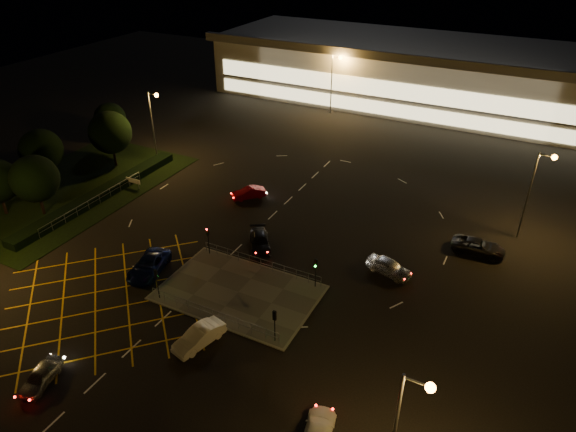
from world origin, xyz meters
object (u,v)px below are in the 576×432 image
at_px(signal_sw, 157,278).
at_px(car_approach_white, 318,432).
at_px(car_far_dkgrey, 260,241).
at_px(car_east_grey, 478,246).
at_px(signal_ne, 316,267).
at_px(car_circ_red, 249,193).
at_px(car_near_silver, 40,376).
at_px(signal_nw, 208,235).
at_px(car_left_blue, 149,266).
at_px(signal_se, 275,320).
at_px(car_queue_white, 199,337).
at_px(car_right_silver, 389,267).

xyz_separation_m(signal_sw, car_approach_white, (18.87, -6.74, -1.68)).
height_order(car_far_dkgrey, car_east_grey, car_east_grey).
bearing_deg(signal_ne, car_circ_red, 139.79).
bearing_deg(car_near_silver, car_far_dkgrey, 62.17).
xyz_separation_m(signal_nw, car_far_dkgrey, (3.96, 3.59, -1.66)).
bearing_deg(signal_sw, car_left_blue, -38.25).
bearing_deg(car_circ_red, signal_se, -10.41).
distance_m(car_near_silver, car_east_grey, 41.90).
bearing_deg(signal_nw, car_far_dkgrey, 42.13).
distance_m(car_queue_white, car_circ_red, 25.16).
relative_size(car_right_silver, car_approach_white, 0.97).
xyz_separation_m(signal_nw, car_circ_red, (-2.65, 12.39, -1.68)).
relative_size(signal_se, car_approach_white, 0.67).
bearing_deg(car_queue_white, car_approach_white, -2.48).
bearing_deg(car_circ_red, car_near_silver, -44.16).
bearing_deg(car_east_grey, car_far_dkgrey, 111.56).
bearing_deg(car_approach_white, car_queue_white, -28.39).
height_order(signal_se, signal_ne, same).
xyz_separation_m(car_queue_white, car_far_dkgrey, (-2.65, 14.59, -0.06)).
bearing_deg(car_circ_red, signal_ne, 3.65).
relative_size(car_left_blue, car_circ_red, 1.37).
bearing_deg(signal_sw, signal_ne, -146.35).
height_order(car_far_dkgrey, car_circ_red, car_far_dkgrey).
relative_size(car_right_silver, car_east_grey, 0.86).
height_order(car_left_blue, car_east_grey, car_left_blue).
bearing_deg(signal_nw, signal_se, -33.65).
xyz_separation_m(car_queue_white, car_circ_red, (-9.27, 23.39, -0.08)).
bearing_deg(car_far_dkgrey, signal_nw, -172.53).
distance_m(car_queue_white, car_right_silver, 19.58).
xyz_separation_m(signal_sw, signal_se, (12.00, 0.00, 0.00)).
bearing_deg(signal_sw, car_near_silver, 82.52).
bearing_deg(signal_ne, car_near_silver, -124.44).
bearing_deg(car_east_grey, car_right_silver, 134.22).
xyz_separation_m(car_far_dkgrey, car_approach_white, (14.90, -18.31, -0.02)).
distance_m(signal_nw, car_near_silver, 19.88).
xyz_separation_m(car_right_silver, car_east_grey, (7.15, 7.69, -0.04)).
distance_m(car_near_silver, car_queue_white, 11.96).
bearing_deg(car_approach_white, car_near_silver, 2.33).
relative_size(car_queue_white, car_circ_red, 1.12).
xyz_separation_m(signal_se, car_east_grey, (12.62, 20.95, -1.62)).
relative_size(car_circ_red, car_east_grey, 0.78).
bearing_deg(car_queue_white, car_near_silver, -118.63).
distance_m(car_left_blue, car_east_grey, 33.49).
height_order(car_right_silver, car_east_grey, car_right_silver).
relative_size(car_near_silver, car_right_silver, 0.87).
relative_size(car_queue_white, car_far_dkgrey, 0.96).
distance_m(signal_ne, car_right_silver, 7.77).
height_order(signal_se, car_east_grey, signal_se).
xyz_separation_m(signal_se, car_near_silver, (-13.55, -11.77, -1.69)).
bearing_deg(car_queue_white, signal_se, 43.72).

